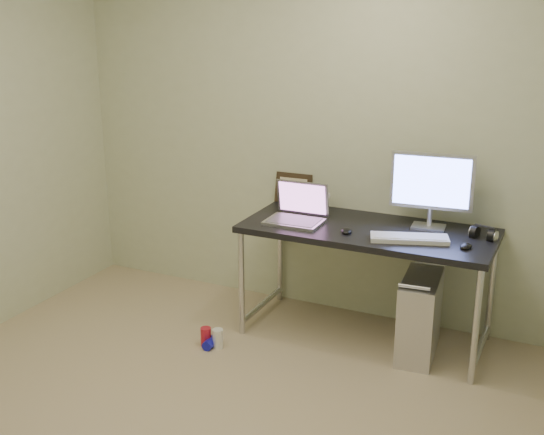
% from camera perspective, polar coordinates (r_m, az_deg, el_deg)
% --- Properties ---
extents(floor, '(3.50, 3.50, 0.00)m').
position_cam_1_polar(floor, '(3.69, -8.08, -17.18)').
color(floor, tan).
rests_on(floor, ground).
extents(wall_back, '(3.50, 0.02, 2.50)m').
position_cam_1_polar(wall_back, '(4.67, 3.06, 7.07)').
color(wall_back, beige).
rests_on(wall_back, ground).
extents(desk, '(1.56, 0.68, 0.75)m').
position_cam_1_polar(desk, '(4.33, 7.99, -1.86)').
color(desk, black).
rests_on(desk, ground).
extents(tower_computer, '(0.26, 0.50, 0.54)m').
position_cam_1_polar(tower_computer, '(4.33, 12.24, -8.06)').
color(tower_computer, silver).
rests_on(tower_computer, ground).
extents(cable_a, '(0.01, 0.16, 0.69)m').
position_cam_1_polar(cable_a, '(4.62, 12.83, -4.49)').
color(cable_a, black).
rests_on(cable_a, ground).
extents(cable_b, '(0.02, 0.11, 0.71)m').
position_cam_1_polar(cable_b, '(4.59, 13.86, -4.96)').
color(cable_b, black).
rests_on(cable_b, ground).
extents(can_red, '(0.07, 0.07, 0.12)m').
position_cam_1_polar(can_red, '(4.43, -5.55, -9.90)').
color(can_red, red).
rests_on(can_red, ground).
extents(can_white, '(0.09, 0.09, 0.13)m').
position_cam_1_polar(can_white, '(4.40, -4.55, -10.06)').
color(can_white, white).
rests_on(can_white, ground).
extents(can_blue, '(0.07, 0.12, 0.06)m').
position_cam_1_polar(can_blue, '(4.42, -5.20, -10.40)').
color(can_blue, '#1617C4').
rests_on(can_blue, ground).
extents(laptop, '(0.36, 0.29, 0.25)m').
position_cam_1_polar(laptop, '(4.39, 2.14, 0.44)').
color(laptop, silver).
rests_on(laptop, desk).
extents(monitor, '(0.51, 0.16, 0.47)m').
position_cam_1_polar(monitor, '(4.30, 13.21, 2.68)').
color(monitor, silver).
rests_on(monitor, desk).
extents(keyboard, '(0.48, 0.28, 0.03)m').
position_cam_1_polar(keyboard, '(4.11, 11.42, -1.72)').
color(keyboard, silver).
rests_on(keyboard, desk).
extents(mouse_right, '(0.07, 0.11, 0.03)m').
position_cam_1_polar(mouse_right, '(4.06, 15.92, -2.23)').
color(mouse_right, black).
rests_on(mouse_right, desk).
extents(mouse_left, '(0.09, 0.12, 0.04)m').
position_cam_1_polar(mouse_left, '(4.19, 6.25, -1.03)').
color(mouse_left, black).
rests_on(mouse_left, desk).
extents(headphones, '(0.17, 0.10, 0.10)m').
position_cam_1_polar(headphones, '(4.25, 17.27, -1.33)').
color(headphones, black).
rests_on(headphones, desk).
extents(picture_frame, '(0.27, 0.09, 0.21)m').
position_cam_1_polar(picture_frame, '(4.77, 1.81, 2.46)').
color(picture_frame, black).
rests_on(picture_frame, desk).
extents(webcam, '(0.05, 0.04, 0.12)m').
position_cam_1_polar(webcam, '(4.62, 4.65, 1.68)').
color(webcam, silver).
rests_on(webcam, desk).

